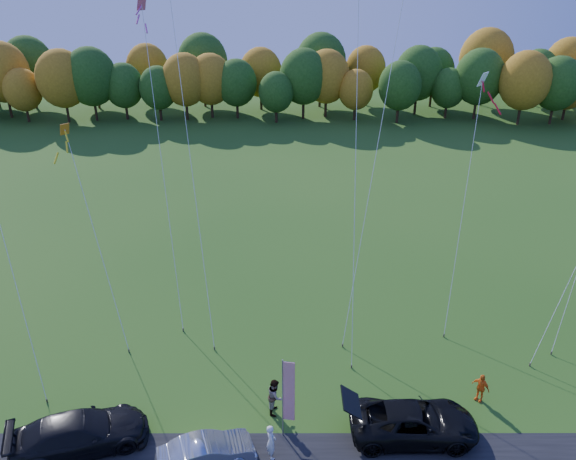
{
  "coord_description": "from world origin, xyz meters",
  "views": [
    {
      "loc": [
        -0.02,
        -20.1,
        19.66
      ],
      "look_at": [
        0.0,
        6.0,
        7.0
      ],
      "focal_mm": 35.0,
      "sensor_mm": 36.0,
      "label": 1
    }
  ],
  "objects_px": {
    "black_suv": "(414,422)",
    "person_east": "(480,387)",
    "feather_flag": "(288,391)",
    "silver_sedan": "(207,452)"
  },
  "relations": [
    {
      "from": "black_suv",
      "to": "person_east",
      "type": "relative_size",
      "value": 3.74
    },
    {
      "from": "person_east",
      "to": "feather_flag",
      "type": "relative_size",
      "value": 0.36
    },
    {
      "from": "black_suv",
      "to": "feather_flag",
      "type": "xyz_separation_m",
      "value": [
        -5.7,
        0.0,
        1.83
      ]
    },
    {
      "from": "silver_sedan",
      "to": "person_east",
      "type": "bearing_deg",
      "value": -92.24
    },
    {
      "from": "black_suv",
      "to": "feather_flag",
      "type": "height_order",
      "value": "feather_flag"
    },
    {
      "from": "person_east",
      "to": "feather_flag",
      "type": "xyz_separation_m",
      "value": [
        -9.44,
        -2.3,
        1.86
      ]
    },
    {
      "from": "feather_flag",
      "to": "black_suv",
      "type": "bearing_deg",
      "value": -0.03
    },
    {
      "from": "person_east",
      "to": "feather_flag",
      "type": "height_order",
      "value": "feather_flag"
    },
    {
      "from": "feather_flag",
      "to": "silver_sedan",
      "type": "bearing_deg",
      "value": -154.94
    },
    {
      "from": "silver_sedan",
      "to": "person_east",
      "type": "height_order",
      "value": "person_east"
    }
  ]
}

